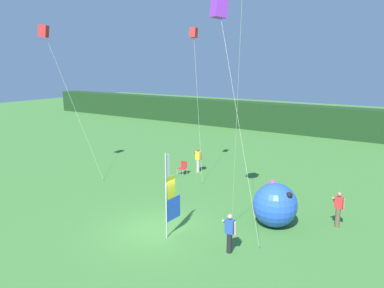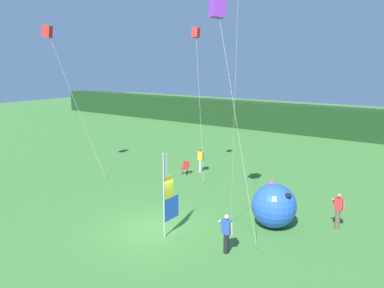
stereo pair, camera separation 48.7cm
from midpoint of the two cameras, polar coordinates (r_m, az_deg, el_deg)
ground_plane at (r=17.62m, az=-6.15°, el=-12.77°), size 120.00×120.00×0.00m
distant_treeline at (r=41.31m, az=18.87°, el=3.27°), size 80.00×2.40×3.03m
banner_flag at (r=16.41m, az=-4.14°, el=-7.83°), size 0.06×1.03×3.76m
person_near_banner at (r=26.09m, az=0.38°, el=-2.33°), size 0.55×0.48×1.67m
person_mid_field at (r=18.62m, az=20.47°, el=-9.10°), size 0.55×0.48×1.68m
person_far_left at (r=15.35m, az=4.78°, el=-13.10°), size 0.55×0.48×1.62m
inflatable_balloon at (r=17.92m, az=11.62°, el=-8.97°), size 2.04×2.04×2.07m
folding_chair at (r=25.64m, az=-1.93°, el=-3.47°), size 0.51×0.51×0.89m
kite_red_box_0 at (r=24.34m, az=-0.34°, el=16.24°), size 1.62×1.34×9.54m
kite_red_box_1 at (r=25.74m, az=-21.93°, el=15.39°), size 3.51×1.68×9.68m
kite_purple_box_3 at (r=16.73m, az=3.24°, el=19.73°), size 3.09×1.50×10.09m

